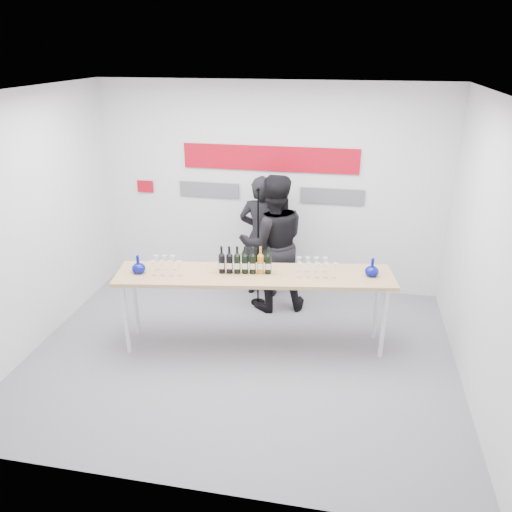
# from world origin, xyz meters

# --- Properties ---
(ground) EXTENTS (5.00, 5.00, 0.00)m
(ground) POSITION_xyz_m (0.00, 0.00, 0.00)
(ground) COLOR slate
(ground) RESTS_ON ground
(back_wall) EXTENTS (5.00, 0.04, 3.00)m
(back_wall) POSITION_xyz_m (0.00, 2.00, 1.50)
(back_wall) COLOR silver
(back_wall) RESTS_ON ground
(signage) EXTENTS (3.38, 0.02, 0.79)m
(signage) POSITION_xyz_m (-0.06, 1.97, 1.81)
(signage) COLOR #A60716
(signage) RESTS_ON back_wall
(tasting_table) EXTENTS (3.28, 1.14, 0.97)m
(tasting_table) POSITION_xyz_m (0.11, 0.25, 0.89)
(tasting_table) COLOR tan
(tasting_table) RESTS_ON ground
(wine_bottles) EXTENTS (0.62, 0.17, 0.33)m
(wine_bottles) POSITION_xyz_m (0.00, 0.25, 1.13)
(wine_bottles) COLOR black
(wine_bottles) RESTS_ON tasting_table
(decanter_left) EXTENTS (0.16, 0.16, 0.21)m
(decanter_left) POSITION_xyz_m (-1.22, 0.03, 1.07)
(decanter_left) COLOR #060D79
(decanter_left) RESTS_ON tasting_table
(decanter_right) EXTENTS (0.16, 0.16, 0.21)m
(decanter_right) POSITION_xyz_m (1.45, 0.45, 1.07)
(decanter_right) COLOR #060D79
(decanter_right) RESTS_ON tasting_table
(glasses_left) EXTENTS (0.39, 0.25, 0.18)m
(glasses_left) POSITION_xyz_m (-0.90, 0.07, 1.06)
(glasses_left) COLOR silver
(glasses_left) RESTS_ON tasting_table
(glasses_right) EXTENTS (0.48, 0.27, 0.18)m
(glasses_right) POSITION_xyz_m (0.80, 0.35, 1.06)
(glasses_right) COLOR silver
(glasses_right) RESTS_ON tasting_table
(presenter_left) EXTENTS (0.68, 0.47, 1.78)m
(presenter_left) POSITION_xyz_m (-0.05, 1.65, 0.89)
(presenter_left) COLOR black
(presenter_left) RESTS_ON ground
(presenter_right) EXTENTS (1.10, 0.97, 1.90)m
(presenter_right) POSITION_xyz_m (0.17, 1.26, 0.95)
(presenter_right) COLOR black
(presenter_right) RESTS_ON ground
(mic_stand) EXTENTS (0.20, 0.20, 1.71)m
(mic_stand) POSITION_xyz_m (-0.04, 1.31, 0.52)
(mic_stand) COLOR black
(mic_stand) RESTS_ON ground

